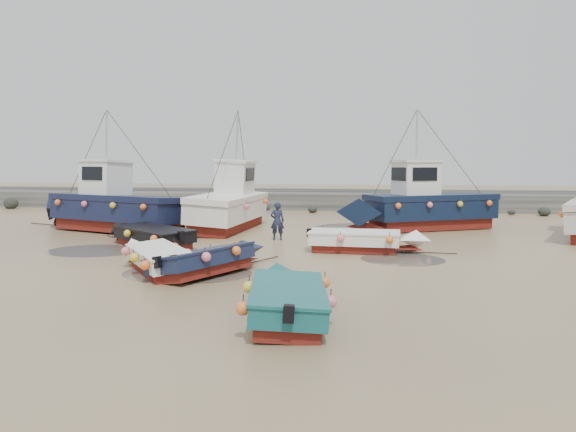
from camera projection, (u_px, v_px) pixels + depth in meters
name	position (u px, v px, depth m)	size (l,w,h in m)	color
ground	(288.00, 270.00, 19.02)	(120.00, 120.00, 0.00)	tan
seawall	(329.00, 201.00, 40.62)	(60.00, 4.92, 1.50)	slate
puddle_a	(187.00, 273.00, 18.43)	(4.31, 4.31, 0.01)	#5D564A
puddle_b	(403.00, 259.00, 20.92)	(3.13, 3.13, 0.01)	#5D564A
puddle_c	(94.00, 251.00, 22.86)	(3.86, 3.86, 0.01)	#5D564A
puddle_d	(361.00, 229.00, 29.88)	(5.18, 5.18, 0.01)	#5D564A
dinghy_0	(157.00, 255.00, 18.70)	(3.92, 5.14, 1.43)	maroon
dinghy_1	(212.00, 257.00, 18.29)	(3.47, 5.50, 1.43)	maroon
dinghy_2	(286.00, 295.00, 13.33)	(2.30, 5.97, 1.43)	maroon
dinghy_4	(149.00, 234.00, 24.00)	(5.54, 4.68, 1.43)	maroon
dinghy_5	(364.00, 238.00, 22.55)	(5.95, 2.32, 1.43)	maroon
cabin_boat_0	(109.00, 205.00, 28.89)	(10.35, 5.47, 6.22)	maroon
cabin_boat_1	(231.00, 204.00, 29.83)	(3.35, 10.03, 6.22)	maroon
cabin_boat_2	(421.00, 204.00, 29.39)	(9.49, 5.66, 6.22)	maroon
person	(277.00, 240.00, 25.81)	(0.64, 0.42, 1.75)	#1D223B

